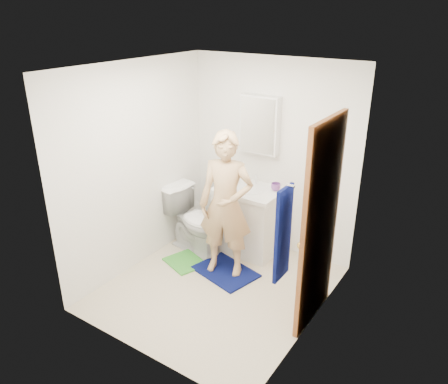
# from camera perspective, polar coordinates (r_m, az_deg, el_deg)

# --- Properties ---
(floor) EXTENTS (2.20, 2.40, 0.02)m
(floor) POSITION_cam_1_polar(r_m,az_deg,el_deg) (5.01, -0.90, -12.45)
(floor) COLOR beige
(floor) RESTS_ON ground
(ceiling) EXTENTS (2.20, 2.40, 0.02)m
(ceiling) POSITION_cam_1_polar(r_m,az_deg,el_deg) (4.11, -1.12, 16.19)
(ceiling) COLOR white
(ceiling) RESTS_ON ground
(wall_back) EXTENTS (2.20, 0.02, 2.40)m
(wall_back) POSITION_cam_1_polar(r_m,az_deg,el_deg) (5.39, 6.33, 4.55)
(wall_back) COLOR white
(wall_back) RESTS_ON ground
(wall_front) EXTENTS (2.20, 0.02, 2.40)m
(wall_front) POSITION_cam_1_polar(r_m,az_deg,el_deg) (3.59, -12.07, -5.81)
(wall_front) COLOR white
(wall_front) RESTS_ON ground
(wall_left) EXTENTS (0.02, 2.40, 2.40)m
(wall_left) POSITION_cam_1_polar(r_m,az_deg,el_deg) (5.09, -11.37, 3.08)
(wall_left) COLOR white
(wall_left) RESTS_ON ground
(wall_right) EXTENTS (0.02, 2.40, 2.40)m
(wall_right) POSITION_cam_1_polar(r_m,az_deg,el_deg) (3.95, 12.40, -3.03)
(wall_right) COLOR white
(wall_right) RESTS_ON ground
(vanity_cabinet) EXTENTS (0.75, 0.55, 0.80)m
(vanity_cabinet) POSITION_cam_1_polar(r_m,az_deg,el_deg) (5.53, 3.16, -3.85)
(vanity_cabinet) COLOR white
(vanity_cabinet) RESTS_ON floor
(countertop) EXTENTS (0.79, 0.59, 0.05)m
(countertop) POSITION_cam_1_polar(r_m,az_deg,el_deg) (5.35, 3.26, 0.21)
(countertop) COLOR white
(countertop) RESTS_ON vanity_cabinet
(sink_basin) EXTENTS (0.40, 0.40, 0.03)m
(sink_basin) POSITION_cam_1_polar(r_m,az_deg,el_deg) (5.35, 3.26, 0.36)
(sink_basin) COLOR white
(sink_basin) RESTS_ON countertop
(faucet) EXTENTS (0.03, 0.03, 0.12)m
(faucet) POSITION_cam_1_polar(r_m,az_deg,el_deg) (5.46, 4.24, 1.64)
(faucet) COLOR silver
(faucet) RESTS_ON countertop
(medicine_cabinet) EXTENTS (0.50, 0.12, 0.70)m
(medicine_cabinet) POSITION_cam_1_polar(r_m,az_deg,el_deg) (5.29, 4.71, 8.76)
(medicine_cabinet) COLOR white
(medicine_cabinet) RESTS_ON wall_back
(mirror_panel) EXTENTS (0.46, 0.01, 0.66)m
(mirror_panel) POSITION_cam_1_polar(r_m,az_deg,el_deg) (5.24, 4.37, 8.63)
(mirror_panel) COLOR white
(mirror_panel) RESTS_ON wall_back
(door) EXTENTS (0.05, 0.80, 2.05)m
(door) POSITION_cam_1_polar(r_m,az_deg,el_deg) (4.17, 12.40, -4.28)
(door) COLOR #A9602E
(door) RESTS_ON ground
(door_knob) EXTENTS (0.07, 0.07, 0.07)m
(door_knob) POSITION_cam_1_polar(r_m,az_deg,el_deg) (3.95, 10.01, -6.91)
(door_knob) COLOR gold
(door_knob) RESTS_ON door
(towel) EXTENTS (0.03, 0.24, 0.80)m
(towel) POSITION_cam_1_polar(r_m,az_deg,el_deg) (3.48, 7.71, -5.46)
(towel) COLOR #081151
(towel) RESTS_ON wall_right
(towel_hook) EXTENTS (0.06, 0.02, 0.02)m
(towel_hook) POSITION_cam_1_polar(r_m,az_deg,el_deg) (3.29, 8.71, 0.80)
(towel_hook) COLOR silver
(towel_hook) RESTS_ON wall_right
(toilet) EXTENTS (0.86, 0.56, 0.83)m
(toilet) POSITION_cam_1_polar(r_m,az_deg,el_deg) (5.53, -3.62, -3.68)
(toilet) COLOR white
(toilet) RESTS_ON floor
(bath_mat) EXTENTS (0.81, 0.66, 0.02)m
(bath_mat) POSITION_cam_1_polar(r_m,az_deg,el_deg) (5.25, 0.20, -10.36)
(bath_mat) COLOR #081151
(bath_mat) RESTS_ON floor
(green_rug) EXTENTS (0.56, 0.52, 0.02)m
(green_rug) POSITION_cam_1_polar(r_m,az_deg,el_deg) (5.45, -5.12, -9.07)
(green_rug) COLOR green
(green_rug) RESTS_ON floor
(soap_dispenser) EXTENTS (0.11, 0.11, 0.18)m
(soap_dispenser) POSITION_cam_1_polar(r_m,az_deg,el_deg) (5.40, 0.20, 1.77)
(soap_dispenser) COLOR #AE6E51
(soap_dispenser) RESTS_ON countertop
(toothbrush_cup) EXTENTS (0.14, 0.14, 0.09)m
(toothbrush_cup) POSITION_cam_1_polar(r_m,az_deg,el_deg) (5.30, 6.78, 0.67)
(toothbrush_cup) COLOR #7B4495
(toothbrush_cup) RESTS_ON countertop
(man) EXTENTS (0.71, 0.57, 1.69)m
(man) POSITION_cam_1_polar(r_m,az_deg,el_deg) (4.85, 0.25, -1.73)
(man) COLOR tan
(man) RESTS_ON bath_mat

